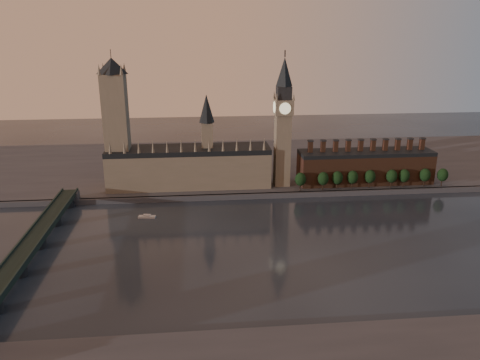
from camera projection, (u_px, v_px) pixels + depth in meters
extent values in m
plane|color=black|center=(297.00, 249.00, 281.37)|extent=(900.00, 900.00, 0.00)
cube|color=#47474C|center=(273.00, 195.00, 365.95)|extent=(900.00, 4.00, 4.00)
cube|color=#47474C|center=(258.00, 164.00, 451.16)|extent=(900.00, 180.00, 4.00)
cube|color=#796A56|center=(189.00, 169.00, 378.79)|extent=(130.00, 30.00, 28.00)
cube|color=black|center=(189.00, 150.00, 373.85)|extent=(130.00, 30.00, 4.00)
cube|color=#796A56|center=(207.00, 137.00, 372.11)|extent=(9.00, 9.00, 24.00)
cone|color=black|center=(207.00, 108.00, 365.00)|extent=(12.00, 12.00, 22.00)
cone|color=#796A56|center=(110.00, 147.00, 353.09)|extent=(2.60, 2.60, 10.00)
cone|color=#796A56|center=(124.00, 147.00, 354.06)|extent=(2.60, 2.60, 10.00)
cone|color=#796A56|center=(139.00, 147.00, 355.03)|extent=(2.60, 2.60, 10.00)
cone|color=#796A56|center=(153.00, 146.00, 356.00)|extent=(2.60, 2.60, 10.00)
cone|color=#796A56|center=(167.00, 146.00, 356.97)|extent=(2.60, 2.60, 10.00)
cone|color=#796A56|center=(181.00, 146.00, 357.94)|extent=(2.60, 2.60, 10.00)
cone|color=#796A56|center=(195.00, 145.00, 358.91)|extent=(2.60, 2.60, 10.00)
cone|color=#796A56|center=(209.00, 145.00, 359.89)|extent=(2.60, 2.60, 10.00)
cone|color=#796A56|center=(223.00, 145.00, 360.86)|extent=(2.60, 2.60, 10.00)
cone|color=#796A56|center=(237.00, 144.00, 361.83)|extent=(2.60, 2.60, 10.00)
cone|color=#796A56|center=(251.00, 144.00, 362.80)|extent=(2.60, 2.60, 10.00)
cone|color=#796A56|center=(264.00, 144.00, 363.77)|extent=(2.60, 2.60, 10.00)
cube|color=#796A56|center=(117.00, 133.00, 364.23)|extent=(18.00, 18.00, 90.00)
cone|color=black|center=(112.00, 66.00, 348.47)|extent=(24.00, 24.00, 12.00)
cylinder|color=#232326|center=(111.00, 58.00, 346.61)|extent=(0.50, 0.50, 12.00)
cone|color=#796A56|center=(99.00, 70.00, 340.79)|extent=(3.00, 3.00, 8.00)
cone|color=#796A56|center=(121.00, 69.00, 342.23)|extent=(3.00, 3.00, 8.00)
cone|color=#796A56|center=(103.00, 68.00, 355.93)|extent=(3.00, 3.00, 8.00)
cone|color=#796A56|center=(124.00, 68.00, 357.38)|extent=(3.00, 3.00, 8.00)
cube|color=#796A56|center=(282.00, 150.00, 376.21)|extent=(12.00, 12.00, 58.00)
cube|color=#796A56|center=(283.00, 107.00, 365.39)|extent=(14.00, 14.00, 12.00)
cube|color=#232326|center=(284.00, 93.00, 361.99)|extent=(11.00, 11.00, 10.00)
cone|color=black|center=(284.00, 72.00, 357.04)|extent=(13.00, 13.00, 22.00)
cylinder|color=#232326|center=(285.00, 54.00, 352.87)|extent=(1.00, 1.00, 5.00)
cylinder|color=beige|center=(285.00, 109.00, 358.57)|extent=(9.00, 0.50, 9.00)
cylinder|color=beige|center=(282.00, 106.00, 372.21)|extent=(9.00, 0.50, 9.00)
cylinder|color=beige|center=(274.00, 107.00, 364.74)|extent=(0.50, 9.00, 9.00)
cylinder|color=beige|center=(293.00, 107.00, 366.04)|extent=(0.50, 9.00, 9.00)
cone|color=#796A56|center=(277.00, 97.00, 355.87)|extent=(2.00, 2.00, 6.00)
cone|color=#796A56|center=(294.00, 97.00, 357.04)|extent=(2.00, 2.00, 6.00)
cone|color=#796A56|center=(274.00, 94.00, 368.17)|extent=(2.00, 2.00, 6.00)
cone|color=#796A56|center=(290.00, 94.00, 369.35)|extent=(2.00, 2.00, 6.00)
cube|color=#563321|center=(365.00, 168.00, 387.80)|extent=(110.00, 25.00, 24.00)
cube|color=black|center=(366.00, 153.00, 383.63)|extent=(110.00, 25.00, 3.00)
cube|color=#563321|center=(310.00, 147.00, 377.52)|extent=(3.50, 3.50, 9.00)
cube|color=#232326|center=(311.00, 141.00, 375.97)|extent=(4.20, 4.20, 1.00)
cube|color=#563321|center=(323.00, 146.00, 378.46)|extent=(3.50, 3.50, 9.00)
cube|color=#232326|center=(323.00, 140.00, 376.92)|extent=(4.20, 4.20, 1.00)
cube|color=#563321|center=(336.00, 146.00, 379.41)|extent=(3.50, 3.50, 9.00)
cube|color=#232326|center=(336.00, 140.00, 377.86)|extent=(4.20, 4.20, 1.00)
cube|color=#563321|center=(348.00, 146.00, 380.35)|extent=(3.50, 3.50, 9.00)
cube|color=#232326|center=(349.00, 140.00, 378.81)|extent=(4.20, 4.20, 1.00)
cube|color=#563321|center=(361.00, 146.00, 381.30)|extent=(3.50, 3.50, 9.00)
cube|color=#232326|center=(361.00, 140.00, 379.75)|extent=(4.20, 4.20, 1.00)
cube|color=#563321|center=(373.00, 145.00, 382.24)|extent=(3.50, 3.50, 9.00)
cube|color=#232326|center=(373.00, 139.00, 380.70)|extent=(4.20, 4.20, 1.00)
cube|color=#563321|center=(385.00, 145.00, 383.19)|extent=(3.50, 3.50, 9.00)
cube|color=#232326|center=(386.00, 139.00, 381.64)|extent=(4.20, 4.20, 1.00)
cube|color=#563321|center=(398.00, 145.00, 384.13)|extent=(3.50, 3.50, 9.00)
cube|color=#232326|center=(398.00, 139.00, 382.59)|extent=(4.20, 4.20, 1.00)
cube|color=#563321|center=(410.00, 144.00, 385.08)|extent=(3.50, 3.50, 9.00)
cube|color=#232326|center=(410.00, 138.00, 383.53)|extent=(4.20, 4.20, 1.00)
cube|color=#563321|center=(422.00, 144.00, 386.02)|extent=(3.50, 3.50, 9.00)
cube|color=#232326|center=(423.00, 138.00, 384.48)|extent=(4.20, 4.20, 1.00)
cylinder|color=black|center=(300.00, 187.00, 369.73)|extent=(0.80, 0.80, 6.00)
ellipsoid|color=black|center=(300.00, 179.00, 367.72)|extent=(8.60, 8.60, 10.75)
cylinder|color=black|center=(323.00, 186.00, 371.46)|extent=(0.80, 0.80, 6.00)
ellipsoid|color=black|center=(323.00, 179.00, 369.45)|extent=(8.60, 8.60, 10.75)
cylinder|color=black|center=(337.00, 186.00, 373.31)|extent=(0.80, 0.80, 6.00)
ellipsoid|color=black|center=(337.00, 178.00, 371.30)|extent=(8.60, 8.60, 10.75)
cylinder|color=black|center=(352.00, 185.00, 374.90)|extent=(0.80, 0.80, 6.00)
ellipsoid|color=black|center=(353.00, 177.00, 372.89)|extent=(8.60, 8.60, 10.75)
cylinder|color=black|center=(369.00, 184.00, 376.51)|extent=(0.80, 0.80, 6.00)
ellipsoid|color=black|center=(370.00, 177.00, 374.50)|extent=(8.60, 8.60, 10.75)
cylinder|color=black|center=(391.00, 184.00, 377.59)|extent=(0.80, 0.80, 6.00)
ellipsoid|color=black|center=(392.00, 176.00, 375.58)|extent=(8.60, 8.60, 10.75)
cylinder|color=black|center=(403.00, 183.00, 378.61)|extent=(0.80, 0.80, 6.00)
ellipsoid|color=black|center=(404.00, 176.00, 376.60)|extent=(8.60, 8.60, 10.75)
cylinder|color=black|center=(424.00, 183.00, 380.56)|extent=(0.80, 0.80, 6.00)
ellipsoid|color=black|center=(425.00, 175.00, 378.55)|extent=(8.60, 8.60, 10.75)
cylinder|color=black|center=(442.00, 182.00, 380.76)|extent=(0.80, 0.80, 6.00)
ellipsoid|color=black|center=(443.00, 175.00, 378.75)|extent=(8.60, 8.60, 10.75)
cube|color=black|center=(26.00, 250.00, 259.83)|extent=(12.00, 200.00, 2.50)
cube|color=black|center=(15.00, 248.00, 258.74)|extent=(1.00, 200.00, 1.30)
cube|color=black|center=(36.00, 247.00, 259.74)|extent=(1.00, 200.00, 1.30)
cube|color=#47474C|center=(69.00, 196.00, 350.38)|extent=(14.00, 8.00, 6.00)
cylinder|color=#232326|center=(20.00, 269.00, 250.05)|extent=(8.00, 8.00, 7.75)
cylinder|color=#232326|center=(39.00, 242.00, 282.24)|extent=(8.00, 8.00, 7.75)
cylinder|color=#232326|center=(55.00, 220.00, 314.43)|extent=(8.00, 8.00, 7.75)
cylinder|color=#232326|center=(68.00, 202.00, 346.61)|extent=(8.00, 8.00, 7.75)
cube|color=silver|center=(147.00, 217.00, 327.89)|extent=(12.30, 4.92, 1.37)
cube|color=silver|center=(147.00, 215.00, 327.52)|extent=(5.41, 3.20, 1.03)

